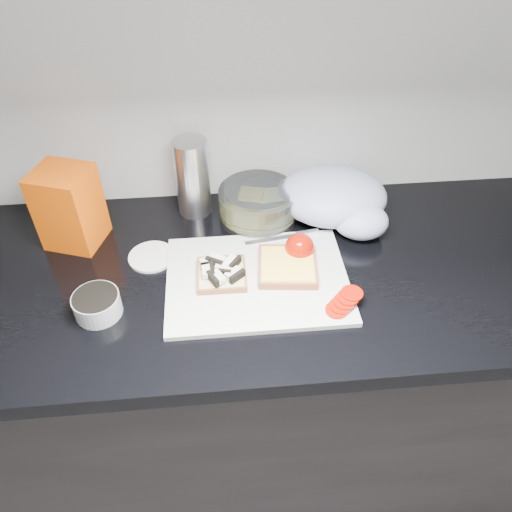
% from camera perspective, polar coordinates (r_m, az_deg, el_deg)
% --- Properties ---
extents(base_cabinet, '(3.50, 0.60, 0.86)m').
position_cam_1_polar(base_cabinet, '(1.51, -1.47, -14.38)').
color(base_cabinet, black).
rests_on(base_cabinet, ground).
extents(countertop, '(3.50, 0.64, 0.04)m').
position_cam_1_polar(countertop, '(1.16, -1.85, -2.09)').
color(countertop, black).
rests_on(countertop, base_cabinet).
extents(cutting_board, '(0.40, 0.30, 0.01)m').
position_cam_1_polar(cutting_board, '(1.11, 0.14, -2.72)').
color(cutting_board, silver).
rests_on(cutting_board, countertop).
extents(bread_left, '(0.11, 0.11, 0.04)m').
position_cam_1_polar(bread_left, '(1.10, -4.01, -1.92)').
color(bread_left, beige).
rests_on(bread_left, cutting_board).
extents(bread_right, '(0.15, 0.15, 0.02)m').
position_cam_1_polar(bread_right, '(1.12, 3.62, -1.20)').
color(bread_right, beige).
rests_on(bread_right, cutting_board).
extents(tomato_slices, '(0.10, 0.09, 0.02)m').
position_cam_1_polar(tomato_slices, '(1.06, 10.05, -5.17)').
color(tomato_slices, '#A01003').
rests_on(tomato_slices, cutting_board).
extents(knife, '(0.18, 0.04, 0.01)m').
position_cam_1_polar(knife, '(1.21, 4.09, 2.34)').
color(knife, silver).
rests_on(knife, cutting_board).
extents(seed_tub, '(0.10, 0.10, 0.05)m').
position_cam_1_polar(seed_tub, '(1.08, -17.72, -5.22)').
color(seed_tub, '#9FA4A3').
rests_on(seed_tub, countertop).
extents(tub_lid, '(0.14, 0.14, 0.01)m').
position_cam_1_polar(tub_lid, '(1.19, -11.84, -0.08)').
color(tub_lid, silver).
rests_on(tub_lid, countertop).
extents(glass_bowl, '(0.20, 0.20, 0.08)m').
position_cam_1_polar(glass_bowl, '(1.26, 0.23, 5.90)').
color(glass_bowl, silver).
rests_on(glass_bowl, countertop).
extents(bread_bag, '(0.15, 0.15, 0.19)m').
position_cam_1_polar(bread_bag, '(1.24, -20.57, 5.23)').
color(bread_bag, '#CB4003').
rests_on(bread_bag, countertop).
extents(steel_canister, '(0.08, 0.08, 0.20)m').
position_cam_1_polar(steel_canister, '(1.26, -7.28, 8.89)').
color(steel_canister, '#B7B7BC').
rests_on(steel_canister, countertop).
extents(grocery_bag, '(0.30, 0.28, 0.12)m').
position_cam_1_polar(grocery_bag, '(1.27, 9.14, 6.43)').
color(grocery_bag, '#A6B0CD').
rests_on(grocery_bag, countertop).
extents(whole_tomatoes, '(0.07, 0.07, 0.07)m').
position_cam_1_polar(whole_tomatoes, '(1.15, 5.00, 0.96)').
color(whole_tomatoes, '#A01003').
rests_on(whole_tomatoes, countertop).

